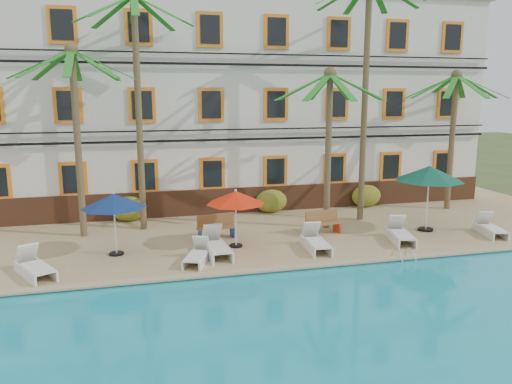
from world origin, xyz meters
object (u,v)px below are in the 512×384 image
object	(u,v)px
palm_a	(76,113)
palm_b	(137,82)
lounger_e	(400,234)
lounger_f	(490,228)
palm_e	(453,119)
umbrella_red	(236,198)
lounger_d	(316,241)
lounger_b	(198,255)
lounger_a	(35,266)
pool_ladder	(404,259)
lounger_c	(216,246)
umbrella_blue	(114,201)
palm_c	(329,124)
bench_right	(322,222)
umbrella_green	(429,174)
palm_d	(366,70)
bench_left	(216,226)

from	to	relation	value
palm_a	palm_b	xyz separation A→B (m)	(2.31, 0.53, 1.18)
lounger_e	lounger_f	world-z (taller)	lounger_e
palm_e	umbrella_red	world-z (taller)	palm_e
lounger_d	lounger_b	bearing A→B (deg)	-175.57
lounger_a	pool_ladder	bearing A→B (deg)	-6.88
lounger_e	lounger_f	xyz separation A→B (m)	(3.92, -0.06, -0.02)
lounger_c	lounger_d	xyz separation A→B (m)	(3.55, -0.31, -0.02)
umbrella_blue	palm_c	bearing A→B (deg)	10.60
palm_a	lounger_d	xyz separation A→B (m)	(8.17, -3.90, -4.46)
lounger_a	bench_right	bearing A→B (deg)	12.22
lounger_a	pool_ladder	distance (m)	11.85
palm_a	umbrella_green	world-z (taller)	palm_a
lounger_b	pool_ladder	world-z (taller)	lounger_b
bench_right	lounger_c	bearing A→B (deg)	-160.87
palm_b	lounger_e	xyz separation A→B (m)	(9.33, -4.26, -5.64)
palm_b	lounger_e	distance (m)	11.70
umbrella_green	pool_ladder	distance (m)	4.74
palm_d	lounger_c	world-z (taller)	palm_d
umbrella_red	umbrella_green	bearing A→B (deg)	1.67
lounger_d	palm_e	bearing A→B (deg)	28.05
palm_b	palm_c	bearing A→B (deg)	-12.87
palm_b	bench_left	distance (m)	6.45
lounger_b	bench_left	xyz separation A→B (m)	(1.08, 2.63, 0.21)
palm_c	palm_e	bearing A→B (deg)	14.48
umbrella_blue	lounger_a	distance (m)	3.24
bench_left	bench_right	xyz separation A→B (m)	(4.20, -0.41, 0.00)
palm_c	umbrella_red	size ratio (longest dim) A/B	3.05
lounger_a	lounger_d	world-z (taller)	lounger_d
palm_d	umbrella_green	xyz separation A→B (m)	(1.77, -2.37, -4.12)
bench_left	palm_b	bearing A→B (deg)	141.30
lounger_c	palm_b	bearing A→B (deg)	119.33
lounger_b	lounger_c	xyz separation A→B (m)	(0.73, 0.64, 0.06)
palm_d	palm_e	world-z (taller)	palm_d
lounger_e	bench_left	xyz separation A→B (m)	(-6.66, 2.13, 0.17)
umbrella_red	lounger_d	xyz separation A→B (m)	(2.68, -1.05, -1.52)
lounger_a	lounger_f	distance (m)	16.66
palm_e	bench_left	distance (m)	12.58
umbrella_blue	umbrella_green	xyz separation A→B (m)	(12.17, 0.12, 0.44)
palm_e	lounger_e	size ratio (longest dim) A/B	3.20
umbrella_blue	bench_right	size ratio (longest dim) A/B	1.42
lounger_a	lounger_b	world-z (taller)	lounger_a
palm_c	lounger_c	distance (m)	6.89
palm_d	lounger_f	world-z (taller)	palm_d
bench_right	pool_ladder	distance (m)	3.96
palm_d	pool_ladder	bearing A→B (deg)	-100.70
umbrella_green	palm_b	bearing A→B (deg)	164.22
palm_b	lounger_d	world-z (taller)	palm_b
palm_c	bench_right	xyz separation A→B (m)	(-0.52, -0.85, -3.83)
palm_e	lounger_a	size ratio (longest dim) A/B	3.26
umbrella_green	bench_right	size ratio (longest dim) A/B	1.75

